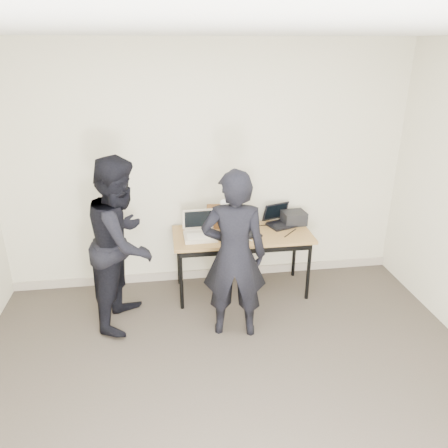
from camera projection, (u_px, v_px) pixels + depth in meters
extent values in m
cube|color=#413931|center=(242.00, 425.00, 3.28)|extent=(4.50, 4.50, 0.05)
cube|color=white|center=(250.00, 24.00, 2.23)|extent=(4.50, 4.50, 0.05)
cube|color=beige|center=(206.00, 168.00, 4.83)|extent=(4.50, 0.05, 2.70)
cube|color=olive|center=(242.00, 235.00, 4.75)|extent=(1.50, 0.65, 0.03)
cylinder|color=black|center=(181.00, 280.00, 4.56)|extent=(0.04, 0.04, 0.68)
cylinder|color=black|center=(308.00, 271.00, 4.74)|extent=(0.04, 0.04, 0.68)
cylinder|color=black|center=(179.00, 257.00, 5.04)|extent=(0.04, 0.04, 0.68)
cylinder|color=black|center=(294.00, 250.00, 5.22)|extent=(0.04, 0.04, 0.68)
cube|color=black|center=(247.00, 251.00, 4.51)|extent=(1.40, 0.02, 0.06)
cube|color=#BCAF97|center=(200.00, 237.00, 4.62)|extent=(0.35, 0.29, 0.04)
cube|color=beige|center=(200.00, 236.00, 4.58)|extent=(0.28, 0.16, 0.01)
cube|color=#BCAF97|center=(198.00, 219.00, 4.71)|extent=(0.34, 0.06, 0.24)
cube|color=black|center=(198.00, 219.00, 4.70)|extent=(0.29, 0.05, 0.19)
cube|color=#BCAF97|center=(199.00, 230.00, 4.74)|extent=(0.30, 0.03, 0.02)
cube|color=black|center=(244.00, 234.00, 4.69)|extent=(0.38, 0.33, 0.02)
cube|color=black|center=(245.00, 234.00, 4.66)|extent=(0.30, 0.21, 0.01)
cube|color=black|center=(238.00, 218.00, 4.78)|extent=(0.33, 0.16, 0.23)
cube|color=#26333F|center=(238.00, 219.00, 4.77)|extent=(0.28, 0.13, 0.19)
cube|color=black|center=(239.00, 229.00, 4.79)|extent=(0.29, 0.10, 0.02)
cube|color=black|center=(282.00, 225.00, 4.93)|extent=(0.37, 0.32, 0.02)
cube|color=black|center=(284.00, 225.00, 4.90)|extent=(0.29, 0.21, 0.01)
cube|color=black|center=(276.00, 211.00, 5.01)|extent=(0.32, 0.18, 0.21)
cube|color=black|center=(276.00, 211.00, 5.00)|extent=(0.28, 0.15, 0.17)
cube|color=black|center=(277.00, 221.00, 5.02)|extent=(0.27, 0.11, 0.02)
cube|color=brown|center=(223.00, 217.00, 4.87)|extent=(0.38, 0.20, 0.24)
cube|color=brown|center=(223.00, 210.00, 4.78)|extent=(0.37, 0.12, 0.07)
cube|color=brown|center=(237.00, 218.00, 4.88)|extent=(0.03, 0.10, 0.02)
ellipsoid|color=white|center=(226.00, 203.00, 4.82)|extent=(0.14, 0.11, 0.08)
cube|color=black|center=(294.00, 218.00, 4.96)|extent=(0.27, 0.24, 0.15)
cube|color=black|center=(225.00, 240.00, 4.54)|extent=(0.07, 0.05, 0.03)
cube|color=silver|center=(242.00, 238.00, 4.63)|extent=(0.18, 0.19, 0.01)
cube|color=black|center=(203.00, 233.00, 4.74)|extent=(0.22, 0.26, 0.01)
cube|color=black|center=(257.00, 226.00, 4.93)|extent=(0.25, 0.03, 0.01)
cube|color=black|center=(290.00, 233.00, 4.74)|extent=(0.19, 0.20, 0.01)
imported|color=black|center=(234.00, 256.00, 4.01)|extent=(0.66, 0.49, 1.65)
imported|color=black|center=(123.00, 242.00, 4.21)|extent=(0.84, 0.97, 1.71)
cube|color=#A99C8C|center=(208.00, 273.00, 5.30)|extent=(4.50, 0.03, 0.10)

